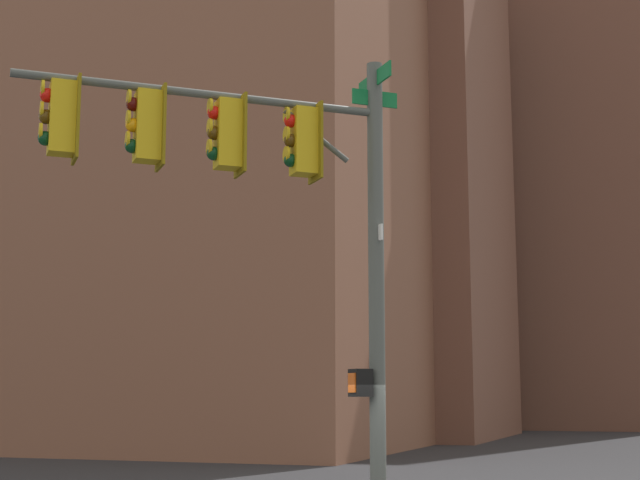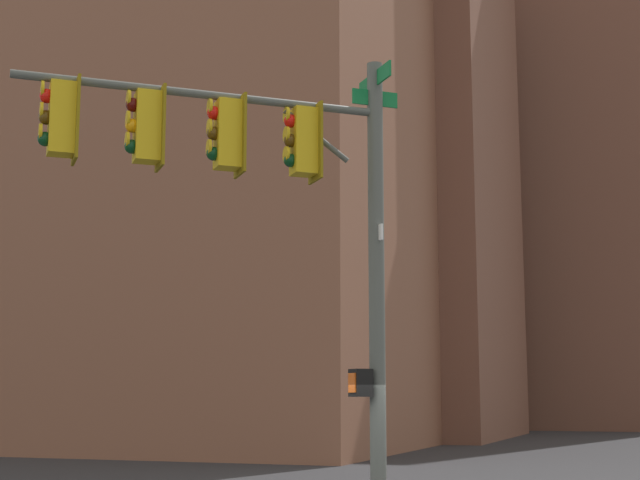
% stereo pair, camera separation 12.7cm
% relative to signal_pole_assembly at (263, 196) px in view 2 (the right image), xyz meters
% --- Properties ---
extents(signal_pole_assembly, '(4.48, 3.97, 7.40)m').
position_rel_signal_pole_assembly_xyz_m(signal_pole_assembly, '(0.00, 0.00, 0.00)').
color(signal_pole_assembly, '#4C514C').
rests_on(signal_pole_assembly, ground_plane).
extents(building_brick_midblock, '(21.71, 15.29, 31.74)m').
position_rel_signal_pole_assembly_xyz_m(building_brick_midblock, '(14.28, -40.82, 10.68)').
color(building_brick_midblock, brown).
rests_on(building_brick_midblock, ground_plane).
extents(building_brick_farside, '(22.14, 15.34, 46.32)m').
position_rel_signal_pole_assembly_xyz_m(building_brick_farside, '(5.99, -60.67, 17.96)').
color(building_brick_farside, brown).
rests_on(building_brick_farside, ground_plane).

